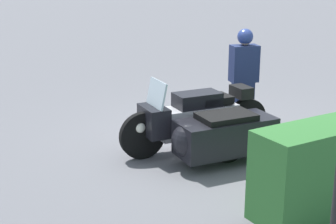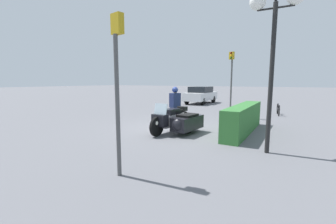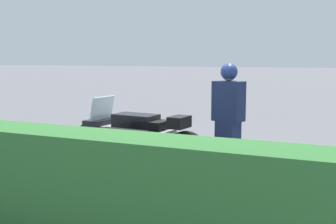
{
  "view_description": "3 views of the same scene",
  "coord_description": "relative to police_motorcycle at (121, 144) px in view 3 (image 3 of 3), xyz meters",
  "views": [
    {
      "loc": [
        5.02,
        6.54,
        2.9
      ],
      "look_at": [
        1.1,
        -0.03,
        0.61
      ],
      "focal_mm": 55.0,
      "sensor_mm": 36.0,
      "label": 1
    },
    {
      "loc": [
        8.31,
        4.49,
        1.99
      ],
      "look_at": [
        0.38,
        -0.15,
        0.73
      ],
      "focal_mm": 24.0,
      "sensor_mm": 36.0,
      "label": 2
    },
    {
      "loc": [
        -2.5,
        6.17,
        1.82
      ],
      "look_at": [
        0.3,
        -0.17,
        0.94
      ],
      "focal_mm": 45.0,
      "sensor_mm": 36.0,
      "label": 3
    }
  ],
  "objects": [
    {
      "name": "hedge_bush_curbside",
      "position": [
        -1.39,
        2.12,
        0.05
      ],
      "size": [
        4.2,
        0.63,
        1.07
      ],
      "primitive_type": "cube",
      "color": "#337033",
      "rests_on": "ground"
    },
    {
      "name": "police_motorcycle",
      "position": [
        0.0,
        0.0,
        0.0
      ],
      "size": [
        2.55,
        1.44,
        1.18
      ],
      "rotation": [
        0.0,
        0.0,
        -0.1
      ],
      "color": "black",
      "rests_on": "ground"
    },
    {
      "name": "officer_rider",
      "position": [
        -1.45,
        -0.94,
        0.44
      ],
      "size": [
        0.54,
        0.41,
        1.74
      ],
      "rotation": [
        0.0,
        0.0,
        -1.85
      ],
      "color": "#192347",
      "rests_on": "ground"
    },
    {
      "name": "ground_plane",
      "position": [
        -0.78,
        -0.55,
        -0.48
      ],
      "size": [
        160.0,
        160.0,
        0.0
      ],
      "primitive_type": "plane",
      "color": "slate"
    }
  ]
}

